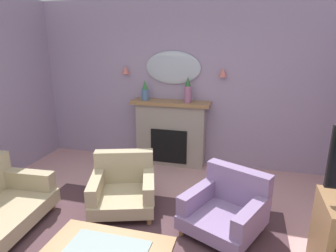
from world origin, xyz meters
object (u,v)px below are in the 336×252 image
armchair_near_fireplace (123,186)px  armchair_in_corner (227,206)px  wall_sconce_right (223,72)px  mantel_vase_centre (145,91)px  fireplace (171,134)px  wall_mirror (173,68)px  wall_sconce_left (125,70)px  mantel_vase_right (188,91)px

armchair_near_fireplace → armchair_in_corner: size_ratio=0.95×
wall_sconce_right → armchair_near_fireplace: (-1.10, -1.64, -1.35)m
mantel_vase_centre → fireplace: bearing=3.6°
wall_mirror → mantel_vase_centre: bearing=-159.3°
fireplace → armchair_in_corner: (1.12, -1.70, -0.27)m
wall_mirror → wall_sconce_right: 0.85m
wall_mirror → wall_sconce_right: bearing=-3.4°
wall_sconce_left → wall_sconce_right: same height
wall_mirror → wall_sconce_right: wall_mirror is taller
wall_sconce_left → armchair_near_fireplace: (0.60, -1.64, -1.35)m
mantel_vase_centre → wall_sconce_left: wall_sconce_left is taller
fireplace → wall_mirror: 1.15m
mantel_vase_centre → wall_sconce_left: 0.54m
fireplace → mantel_vase_centre: 0.87m
wall_sconce_right → armchair_near_fireplace: bearing=-124.0°
fireplace → armchair_in_corner: bearing=-56.7°
mantel_vase_right → wall_mirror: bearing=150.5°
wall_sconce_left → fireplace: bearing=-6.2°
wall_sconce_right → armchair_in_corner: bearing=-81.4°
mantel_vase_centre → armchair_near_fireplace: bearing=-82.7°
fireplace → mantel_vase_right: bearing=-5.4°
mantel_vase_centre → armchair_near_fireplace: size_ratio=0.34×
wall_sconce_left → wall_sconce_right: size_ratio=1.00×
wall_sconce_left → armchair_near_fireplace: wall_sconce_left is taller
mantel_vase_centre → mantel_vase_right: mantel_vase_right is taller
armchair_near_fireplace → armchair_in_corner: bearing=-6.5°
armchair_in_corner → mantel_vase_right: bearing=116.1°
wall_sconce_left → armchair_in_corner: bearing=-42.3°
mantel_vase_centre → armchair_in_corner: mantel_vase_centre is taller
wall_sconce_right → armchair_in_corner: wall_sconce_right is taller
fireplace → armchair_near_fireplace: fireplace is taller
wall_sconce_right → armchair_in_corner: (0.27, -1.80, -1.35)m
wall_sconce_left → armchair_in_corner: wall_sconce_left is taller
mantel_vase_right → armchair_in_corner: size_ratio=0.40×
mantel_vase_right → armchair_near_fireplace: (-0.55, -1.52, -1.05)m
mantel_vase_centre → wall_sconce_right: bearing=5.3°
mantel_vase_right → armchair_near_fireplace: bearing=-110.0°
fireplace → wall_sconce_right: (0.85, 0.09, 1.09)m
wall_sconce_right → mantel_vase_centre: bearing=-174.7°
armchair_in_corner → mantel_vase_centre: bearing=133.2°
wall_sconce_right → armchair_near_fireplace: 2.40m
wall_sconce_left → wall_sconce_right: (1.70, 0.00, 0.00)m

